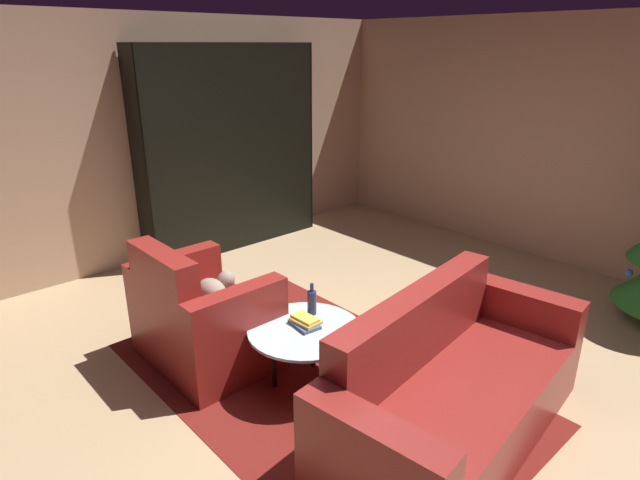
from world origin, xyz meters
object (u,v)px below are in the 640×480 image
(bookshelf_unit, at_px, (241,149))
(couch_red, at_px, (451,392))
(book_stack_on_table, at_px, (305,322))
(bottle_on_table, at_px, (312,302))
(coffee_table, at_px, (305,333))
(armchair_red, at_px, (202,320))

(bookshelf_unit, bearing_deg, couch_red, -15.66)
(bookshelf_unit, xyz_separation_m, book_stack_on_table, (2.61, -1.29, -0.65))
(bookshelf_unit, distance_m, book_stack_on_table, 2.99)
(book_stack_on_table, xyz_separation_m, bottle_on_table, (-0.09, 0.15, 0.06))
(coffee_table, bearing_deg, couch_red, 17.23)
(couch_red, bearing_deg, bottle_on_table, -173.28)
(couch_red, distance_m, coffee_table, 1.03)
(couch_red, height_order, coffee_table, couch_red)
(couch_red, xyz_separation_m, bottle_on_table, (-1.10, -0.13, 0.23))
(book_stack_on_table, bearing_deg, coffee_table, -43.60)
(armchair_red, distance_m, book_stack_on_table, 0.82)
(bookshelf_unit, bearing_deg, armchair_red, -41.46)
(armchair_red, bearing_deg, bookshelf_unit, 138.54)
(book_stack_on_table, relative_size, bottle_on_table, 0.95)
(bottle_on_table, bearing_deg, book_stack_on_table, -57.04)
(bookshelf_unit, bearing_deg, coffee_table, -26.49)
(armchair_red, distance_m, bottle_on_table, 0.84)
(book_stack_on_table, height_order, bottle_on_table, bottle_on_table)
(bottle_on_table, bearing_deg, armchair_red, -138.83)
(coffee_table, distance_m, book_stack_on_table, 0.08)
(bookshelf_unit, xyz_separation_m, couch_red, (3.62, -1.01, -0.81))
(couch_red, relative_size, book_stack_on_table, 9.03)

